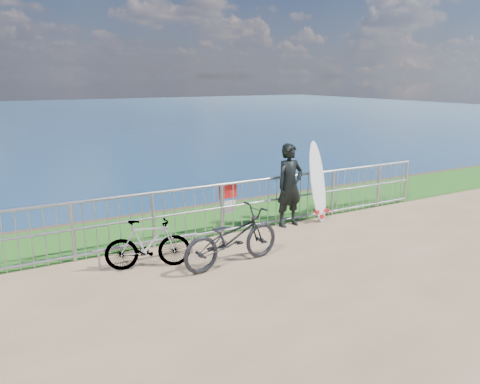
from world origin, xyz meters
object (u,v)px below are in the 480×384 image
bicycle_near (232,237)px  bicycle_far (148,244)px  surfboard (318,185)px  surfer (290,185)px

bicycle_near → bicycle_far: bearing=59.8°
surfboard → bicycle_near: surfboard is taller
surfer → bicycle_near: bearing=-152.6°
surfboard → bicycle_far: bearing=-169.7°
surfboard → bicycle_near: bearing=-155.4°
surfer → bicycle_far: surfer is taller
bicycle_far → surfer: bearing=-61.0°
surfer → bicycle_near: surfer is taller
surfer → surfboard: surfboard is taller
surfer → bicycle_near: size_ratio=0.95×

